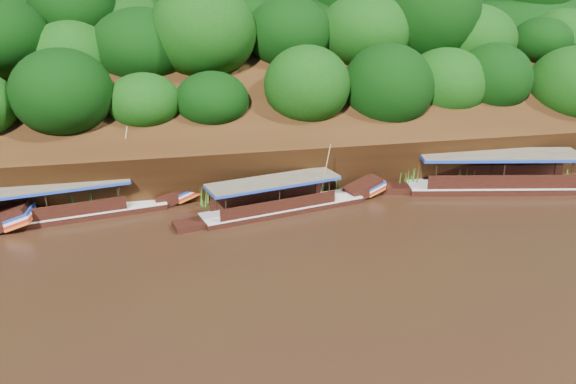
{
  "coord_description": "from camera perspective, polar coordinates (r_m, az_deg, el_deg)",
  "views": [
    {
      "loc": [
        -8.51,
        -25.35,
        13.52
      ],
      "look_at": [
        -1.3,
        7.0,
        1.3
      ],
      "focal_mm": 35.0,
      "sensor_mm": 36.0,
      "label": 1
    }
  ],
  "objects": [
    {
      "name": "riverbank",
      "position": [
        50.19,
        -2.49,
        6.81
      ],
      "size": [
        120.0,
        30.06,
        19.4
      ],
      "color": "black",
      "rests_on": "ground"
    },
    {
      "name": "reeds",
      "position": [
        37.26,
        -4.8,
        0.38
      ],
      "size": [
        50.83,
        2.48,
        2.16
      ],
      "color": "#2F721C",
      "rests_on": "ground"
    },
    {
      "name": "ground",
      "position": [
        29.96,
        5.37,
        -6.68
      ],
      "size": [
        160.0,
        160.0,
        0.0
      ],
      "primitive_type": "plane",
      "color": "black",
      "rests_on": "ground"
    },
    {
      "name": "boat_0",
      "position": [
        42.51,
        22.57,
        0.96
      ],
      "size": [
        16.86,
        5.52,
        6.76
      ],
      "rotation": [
        0.0,
        0.0,
        -0.2
      ],
      "color": "black",
      "rests_on": "ground"
    },
    {
      "name": "boat_2",
      "position": [
        37.15,
        -20.81,
        -1.62
      ],
      "size": [
        14.9,
        4.58,
        5.79
      ],
      "rotation": [
        0.0,
        0.0,
        0.18
      ],
      "color": "black",
      "rests_on": "ground"
    },
    {
      "name": "boat_1",
      "position": [
        35.89,
        0.46,
        -1.04
      ],
      "size": [
        12.73,
        4.56,
        4.65
      ],
      "rotation": [
        0.0,
        0.0,
        0.23
      ],
      "color": "black",
      "rests_on": "ground"
    }
  ]
}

